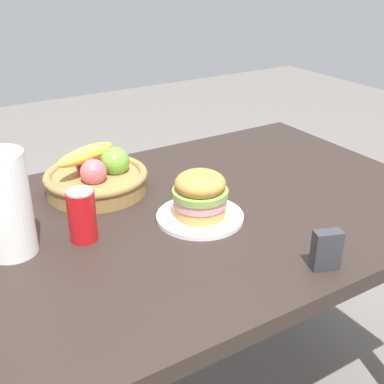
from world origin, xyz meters
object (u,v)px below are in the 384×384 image
at_px(fruit_basket, 97,177).
at_px(paper_towel_roll, 5,205).
at_px(plate, 200,217).
at_px(sandwich, 200,194).
at_px(soda_can, 82,215).
at_px(napkin_holder, 326,250).

relative_size(fruit_basket, paper_towel_roll, 1.21).
bearing_deg(fruit_basket, plate, -61.22).
bearing_deg(paper_towel_roll, fruit_basket, 35.07).
bearing_deg(fruit_basket, sandwich, -61.22).
distance_m(plate, fruit_basket, 0.33).
bearing_deg(sandwich, paper_towel_roll, 168.35).
xyz_separation_m(soda_can, fruit_basket, (0.13, 0.23, -0.02)).
height_order(soda_can, paper_towel_roll, paper_towel_roll).
distance_m(fruit_basket, paper_towel_roll, 0.35).
distance_m(soda_can, fruit_basket, 0.26).
height_order(sandwich, paper_towel_roll, paper_towel_roll).
relative_size(plate, soda_can, 1.76).
relative_size(sandwich, paper_towel_roll, 0.58).
relative_size(plate, fruit_basket, 0.77).
height_order(plate, sandwich, sandwich).
height_order(sandwich, fruit_basket, fruit_basket).
bearing_deg(sandwich, napkin_holder, -71.10).
bearing_deg(paper_towel_roll, plate, -11.65).
bearing_deg(soda_can, sandwich, -12.09).
distance_m(sandwich, napkin_holder, 0.34).
height_order(plate, paper_towel_roll, paper_towel_roll).
xyz_separation_m(sandwich, napkin_holder, (0.11, -0.32, -0.03)).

